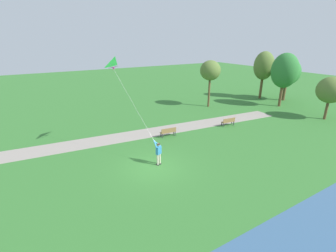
# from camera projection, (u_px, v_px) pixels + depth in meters

# --- Properties ---
(ground_plane) EXTENTS (120.00, 120.00, 0.00)m
(ground_plane) POSITION_uv_depth(u_px,v_px,m) (154.00, 167.00, 17.34)
(ground_plane) COLOR #33702D
(walkway_path) EXTENTS (5.55, 32.08, 0.02)m
(walkway_path) POSITION_uv_depth(u_px,v_px,m) (142.00, 134.00, 23.30)
(walkway_path) COLOR gray
(walkway_path) RESTS_ON ground
(person_kite_flyer) EXTENTS (0.63, 0.49, 1.83)m
(person_kite_flyer) POSITION_uv_depth(u_px,v_px,m) (158.00, 152.00, 17.30)
(person_kite_flyer) COLOR #232328
(person_kite_flyer) RESTS_ON ground
(flying_kite) EXTENTS (4.24, 1.98, 5.73)m
(flying_kite) POSITION_uv_depth(u_px,v_px,m) (115.00, 63.00, 17.71)
(flying_kite) COLOR green
(park_bench_near_walkway) EXTENTS (0.59, 1.54, 0.88)m
(park_bench_near_walkway) POSITION_uv_depth(u_px,v_px,m) (168.00, 132.00, 22.50)
(park_bench_near_walkway) COLOR olive
(park_bench_near_walkway) RESTS_ON ground
(park_bench_far_walkway) EXTENTS (0.59, 1.54, 0.88)m
(park_bench_far_walkway) POSITION_uv_depth(u_px,v_px,m) (228.00, 121.00, 25.29)
(park_bench_far_walkway) COLOR olive
(park_bench_far_walkway) RESTS_ON ground
(tree_treeline_right) EXTENTS (2.71, 2.63, 6.12)m
(tree_treeline_right) POSITION_uv_depth(u_px,v_px,m) (210.00, 71.00, 31.13)
(tree_treeline_right) COLOR brown
(tree_treeline_right) RESTS_ON ground
(tree_horizon_far) EXTENTS (3.41, 3.91, 6.06)m
(tree_horizon_far) POSITION_uv_depth(u_px,v_px,m) (288.00, 72.00, 34.67)
(tree_horizon_far) COLOR brown
(tree_horizon_far) RESTS_ON ground
(tree_behind_path) EXTENTS (2.94, 3.01, 4.84)m
(tree_behind_path) POSITION_uv_depth(u_px,v_px,m) (331.00, 90.00, 26.45)
(tree_behind_path) COLOR brown
(tree_behind_path) RESTS_ON ground
(tree_treeline_left) EXTENTS (3.51, 3.16, 7.03)m
(tree_treeline_left) POSITION_uv_depth(u_px,v_px,m) (285.00, 71.00, 31.27)
(tree_treeline_left) COLOR brown
(tree_treeline_left) RESTS_ON ground
(tree_lakeside_far) EXTENTS (2.94, 2.96, 7.00)m
(tree_lakeside_far) POSITION_uv_depth(u_px,v_px,m) (264.00, 66.00, 35.62)
(tree_lakeside_far) COLOR brown
(tree_lakeside_far) RESTS_ON ground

